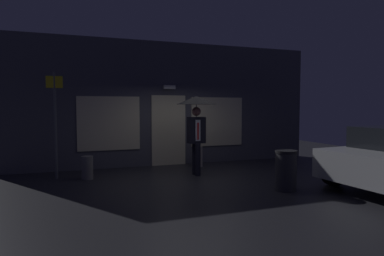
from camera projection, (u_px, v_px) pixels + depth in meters
ground_plane at (193, 179)px, 8.66m from camera, size 18.00×18.00×0.00m
building_facade at (167, 104)px, 10.74m from camera, size 10.00×0.48×3.87m
person_with_umbrella at (196, 113)px, 9.01m from camera, size 1.07×1.07×2.13m
street_sign_post at (55, 119)px, 8.57m from camera, size 0.40×0.07×2.72m
sidewalk_bollard at (198, 157)px, 10.38m from camera, size 0.28×0.28×0.61m
sidewalk_bollard_2 at (87, 168)px, 8.57m from camera, size 0.29×0.29×0.59m
trash_bin at (286, 170)px, 7.42m from camera, size 0.48×0.48×0.89m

